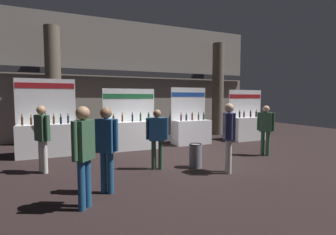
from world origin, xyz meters
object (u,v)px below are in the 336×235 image
object	(u,v)px
visitor_4	(266,126)
visitor_5	(42,133)
visitor_2	(107,143)
exhibitor_booth_3	(249,127)
exhibitor_booth_1	(132,133)
visitor_3	(157,134)
visitor_0	(229,131)
trash_bin	(195,156)
exhibitor_booth_0	(47,137)
exhibitor_booth_2	(191,130)
visitor_1	(84,149)

from	to	relation	value
visitor_4	visitor_5	distance (m)	6.62
visitor_2	exhibitor_booth_3	bearing A→B (deg)	66.32
exhibitor_booth_1	visitor_2	world-z (taller)	exhibitor_booth_1
visitor_3	visitor_0	bearing A→B (deg)	168.37
trash_bin	visitor_5	size ratio (longest dim) A/B	0.39
visitor_5	visitor_4	bearing A→B (deg)	53.42
exhibitor_booth_0	visitor_0	world-z (taller)	exhibitor_booth_0
exhibitor_booth_0	trash_bin	xyz separation A→B (m)	(3.79, -3.08, -0.31)
exhibitor_booth_3	visitor_0	size ratio (longest dim) A/B	1.30
exhibitor_booth_2	visitor_1	distance (m)	6.50
exhibitor_booth_0	exhibitor_booth_3	bearing A→B (deg)	-0.30
exhibitor_booth_1	visitor_1	xyz separation A→B (m)	(-1.99, -4.54, 0.43)
exhibitor_booth_3	exhibitor_booth_0	bearing A→B (deg)	179.70
exhibitor_booth_0	visitor_4	bearing A→B (deg)	-22.41
exhibitor_booth_1	visitor_0	bearing A→B (deg)	-68.45
visitor_0	visitor_3	bearing A→B (deg)	81.45
trash_bin	visitor_3	bearing A→B (deg)	166.28
exhibitor_booth_0	exhibitor_booth_2	size ratio (longest dim) A/B	1.08
exhibitor_booth_1	visitor_2	size ratio (longest dim) A/B	1.32
visitor_1	trash_bin	bearing A→B (deg)	-22.62
exhibitor_booth_2	visitor_0	xyz separation A→B (m)	(-1.05, -3.89, 0.45)
visitor_1	visitor_4	bearing A→B (deg)	-31.49
exhibitor_booth_2	visitor_3	bearing A→B (deg)	-131.77
exhibitor_booth_3	visitor_5	size ratio (longest dim) A/B	1.34
exhibitor_booth_1	visitor_5	bearing A→B (deg)	-144.52
exhibitor_booth_1	visitor_2	distance (m)	4.29
visitor_2	visitor_0	bearing A→B (deg)	40.19
exhibitor_booth_2	visitor_4	xyz separation A→B (m)	(1.23, -2.79, 0.37)
exhibitor_booth_0	exhibitor_booth_1	world-z (taller)	exhibitor_booth_0
visitor_1	visitor_2	bearing A→B (deg)	0.86
exhibitor_booth_3	visitor_0	bearing A→B (deg)	-136.22
visitor_2	visitor_4	distance (m)	5.47
visitor_2	visitor_3	distance (m)	1.90
visitor_5	trash_bin	bearing A→B (deg)	43.79
visitor_3	trash_bin	bearing A→B (deg)	-172.52
exhibitor_booth_1	visitor_4	xyz separation A→B (m)	(3.79, -2.70, 0.37)
exhibitor_booth_2	visitor_1	bearing A→B (deg)	-134.47
visitor_1	visitor_5	bearing A→B (deg)	58.43
exhibitor_booth_1	visitor_0	world-z (taller)	exhibitor_booth_1
exhibitor_booth_2	visitor_0	world-z (taller)	exhibitor_booth_2
visitor_4	visitor_5	size ratio (longest dim) A/B	0.97
exhibitor_booth_0	visitor_2	world-z (taller)	exhibitor_booth_0
visitor_2	exhibitor_booth_1	bearing A→B (deg)	105.76
trash_bin	exhibitor_booth_2	bearing A→B (deg)	63.43
visitor_5	visitor_0	bearing A→B (deg)	36.72
visitor_2	visitor_3	bearing A→B (deg)	75.02
visitor_2	exhibitor_booth_2	bearing A→B (deg)	81.69
trash_bin	visitor_5	world-z (taller)	visitor_5
exhibitor_booth_1	visitor_2	bearing A→B (deg)	-110.95
trash_bin	visitor_0	distance (m)	1.16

